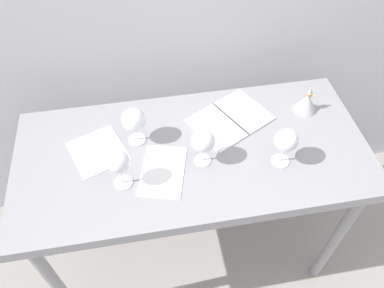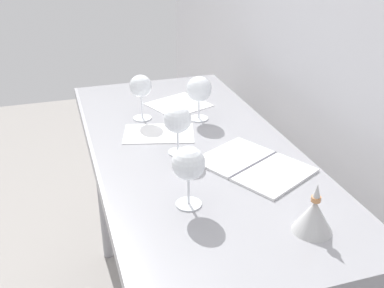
% 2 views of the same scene
% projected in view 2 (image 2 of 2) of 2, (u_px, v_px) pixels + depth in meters
% --- Properties ---
extents(back_wall, '(3.80, 0.04, 2.60)m').
position_uv_depth(back_wall, '(340.00, 14.00, 1.49)').
color(back_wall, silver).
rests_on(back_wall, ground_plane).
extents(steel_counter, '(1.40, 0.65, 0.90)m').
position_uv_depth(steel_counter, '(192.00, 174.00, 1.59)').
color(steel_counter, gray).
rests_on(steel_counter, ground_plane).
extents(wine_glass_near_right, '(0.09, 0.09, 0.17)m').
position_uv_depth(wine_glass_near_right, '(189.00, 165.00, 1.18)').
color(wine_glass_near_right, white).
rests_on(wine_glass_near_right, steel_counter).
extents(wine_glass_near_left, '(0.08, 0.08, 0.17)m').
position_uv_depth(wine_glass_near_left, '(141.00, 88.00, 1.69)').
color(wine_glass_near_left, white).
rests_on(wine_glass_near_left, steel_counter).
extents(wine_glass_far_left, '(0.09, 0.09, 0.16)m').
position_uv_depth(wine_glass_far_left, '(199.00, 90.00, 1.70)').
color(wine_glass_far_left, white).
rests_on(wine_glass_far_left, steel_counter).
extents(wine_glass_near_center, '(0.09, 0.09, 0.16)m').
position_uv_depth(wine_glass_near_center, '(177.00, 120.00, 1.45)').
color(wine_glass_near_center, white).
rests_on(wine_glass_near_center, steel_counter).
extents(open_notebook, '(0.38, 0.35, 0.01)m').
position_uv_depth(open_notebook, '(254.00, 166.00, 1.42)').
color(open_notebook, white).
rests_on(open_notebook, steel_counter).
extents(tasting_sheet_upper, '(0.26, 0.27, 0.00)m').
position_uv_depth(tasting_sheet_upper, '(179.00, 105.00, 1.87)').
color(tasting_sheet_upper, white).
rests_on(tasting_sheet_upper, steel_counter).
extents(tasting_sheet_lower, '(0.22, 0.28, 0.00)m').
position_uv_depth(tasting_sheet_lower, '(159.00, 133.00, 1.63)').
color(tasting_sheet_lower, white).
rests_on(tasting_sheet_lower, steel_counter).
extents(decanter_funnel, '(0.10, 0.10, 0.13)m').
position_uv_depth(decanter_funnel, '(314.00, 215.00, 1.11)').
color(decanter_funnel, '#B4B4B4').
rests_on(decanter_funnel, steel_counter).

